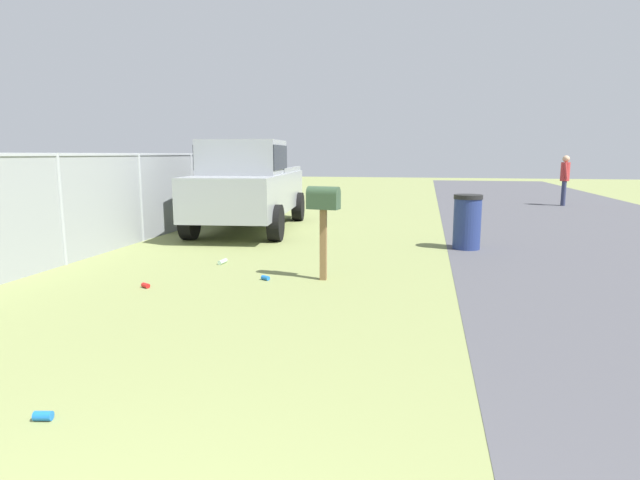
# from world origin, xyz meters

# --- Properties ---
(mailbox) EXTENTS (0.27, 0.48, 1.34)m
(mailbox) POSITION_xyz_m (6.72, 0.12, 1.06)
(mailbox) COLOR brown
(mailbox) RESTS_ON ground
(pickup_truck) EXTENTS (5.26, 2.52, 2.09)m
(pickup_truck) POSITION_xyz_m (11.20, 2.81, 1.10)
(pickup_truck) COLOR #93999E
(pickup_truck) RESTS_ON ground
(trash_bin) EXTENTS (0.53, 0.53, 1.03)m
(trash_bin) POSITION_xyz_m (9.66, -2.07, 0.52)
(trash_bin) COLOR navy
(trash_bin) RESTS_ON ground
(pedestrian) EXTENTS (0.49, 0.30, 1.73)m
(pedestrian) POSITION_xyz_m (18.96, -5.98, 1.01)
(pedestrian) COLOR #2D3351
(pedestrian) RESTS_ON ground
(fence_section) EXTENTS (16.70, 0.07, 1.80)m
(fence_section) POSITION_xyz_m (8.05, 4.43, 0.97)
(fence_section) COLOR #9EA3A8
(fence_section) RESTS_ON ground
(litter_can_midfield_a) EXTENTS (0.12, 0.14, 0.07)m
(litter_can_midfield_a) POSITION_xyz_m (5.78, 2.38, 0.03)
(litter_can_midfield_a) COLOR red
(litter_can_midfield_a) RESTS_ON ground
(litter_can_midfield_b) EXTENTS (0.11, 0.14, 0.07)m
(litter_can_midfield_b) POSITION_xyz_m (6.52, 0.92, 0.03)
(litter_can_midfield_b) COLOR blue
(litter_can_midfield_b) RESTS_ON ground
(litter_bottle_near_hydrant) EXTENTS (0.23, 0.09, 0.07)m
(litter_bottle_near_hydrant) POSITION_xyz_m (7.46, 1.96, 0.04)
(litter_bottle_near_hydrant) COLOR #B2D8BF
(litter_bottle_near_hydrant) RESTS_ON ground
(litter_can_by_mailbox) EXTENTS (0.09, 0.13, 0.07)m
(litter_can_by_mailbox) POSITION_xyz_m (2.43, 1.20, 0.03)
(litter_can_by_mailbox) COLOR blue
(litter_can_by_mailbox) RESTS_ON ground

